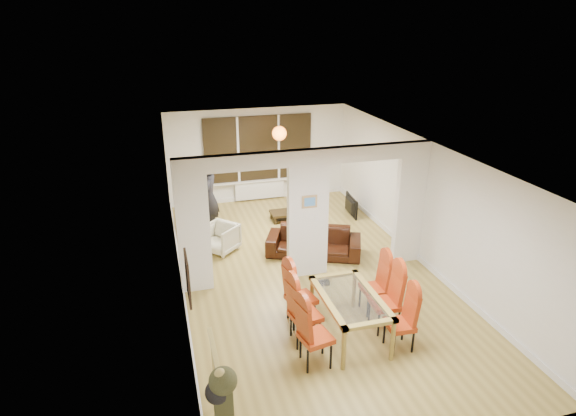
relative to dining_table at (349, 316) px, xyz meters
name	(u,v)px	position (x,y,z in m)	size (l,w,h in m)	color
floor	(307,273)	(-0.03, 2.14, -0.37)	(5.00, 9.00, 0.01)	#A08840
room_walls	(308,214)	(-0.03, 2.14, 0.93)	(5.00, 9.00, 2.60)	silver
divider_wall	(308,214)	(-0.03, 2.14, 0.93)	(5.00, 0.18, 2.60)	white
bay_window_blinds	(258,148)	(-0.03, 6.58, 1.13)	(3.00, 0.08, 1.80)	black
radiator	(260,190)	(-0.03, 6.54, -0.07)	(1.40, 0.08, 0.50)	white
pendant_light	(279,133)	(0.27, 5.44, 1.78)	(0.36, 0.36, 0.36)	orange
stair_newel	(216,378)	(-2.28, -1.06, 0.18)	(0.40, 1.20, 1.10)	tan
wall_poster	(188,278)	(-2.50, -0.26, 1.23)	(0.04, 0.52, 0.67)	gray
pillar_photo	(310,202)	(-0.03, 2.04, 1.23)	(0.30, 0.03, 0.25)	#4C8CD8
dining_table	(349,316)	(0.00, 0.00, 0.00)	(0.89, 1.58, 0.74)	olive
dining_chair_la	(316,333)	(-0.74, -0.50, 0.18)	(0.44, 0.44, 1.09)	#A33210
dining_chair_lb	(305,311)	(-0.73, 0.06, 0.19)	(0.45, 0.45, 1.12)	#A33210
dining_chair_lc	(301,294)	(-0.65, 0.55, 0.18)	(0.44, 0.44, 1.11)	#A33210
dining_chair_ra	(400,320)	(0.62, -0.51, 0.14)	(0.41, 0.41, 1.01)	#A33210
dining_chair_rb	(385,299)	(0.64, 0.03, 0.18)	(0.44, 0.44, 1.10)	#A33210
dining_chair_rc	(374,285)	(0.68, 0.55, 0.15)	(0.42, 0.42, 1.05)	#A33210
sofa	(314,242)	(0.37, 2.92, -0.07)	(2.03, 0.79, 0.59)	black
armchair	(220,238)	(-1.57, 3.63, -0.06)	(0.69, 0.67, 0.63)	beige
person	(209,197)	(-1.65, 4.74, 0.52)	(0.42, 0.65, 1.77)	black
television	(348,206)	(1.97, 4.84, -0.12)	(0.11, 0.87, 0.50)	black
coffee_table	(290,215)	(0.41, 4.93, -0.25)	(1.01, 0.50, 0.23)	black
bottle	(295,206)	(0.52, 4.90, 0.00)	(0.07, 0.07, 0.28)	#143F19
bowl	(297,208)	(0.62, 5.03, -0.11)	(0.22, 0.22, 0.05)	black
shoes	(322,281)	(0.13, 1.67, -0.32)	(0.23, 0.25, 0.10)	black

